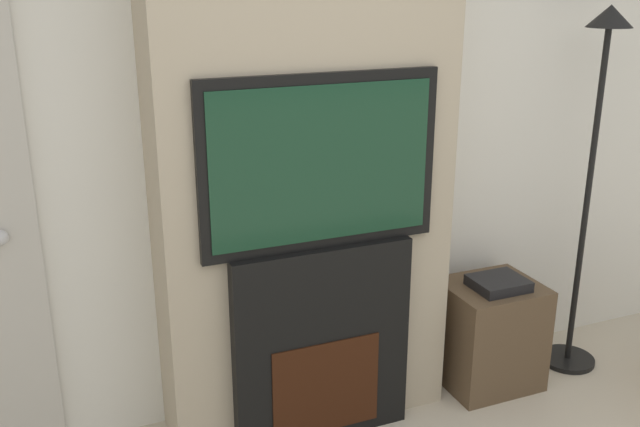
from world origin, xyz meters
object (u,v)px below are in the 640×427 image
object	(u,v)px
television	(320,163)
floor_lamp	(594,148)
fireplace	(320,344)
media_stand	(489,333)

from	to	relation	value
television	floor_lamp	xyz separation A→B (m)	(1.44, 0.06, -0.08)
fireplace	television	size ratio (longest dim) A/B	0.90
television	media_stand	size ratio (longest dim) A/B	1.72
floor_lamp	media_stand	size ratio (longest dim) A/B	3.14
media_stand	floor_lamp	bearing A→B (deg)	-0.50
television	floor_lamp	world-z (taller)	floor_lamp
floor_lamp	media_stand	bearing A→B (deg)	179.50
fireplace	floor_lamp	world-z (taller)	floor_lamp
floor_lamp	media_stand	distance (m)	1.02
floor_lamp	media_stand	xyz separation A→B (m)	(-0.51, 0.00, -0.89)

